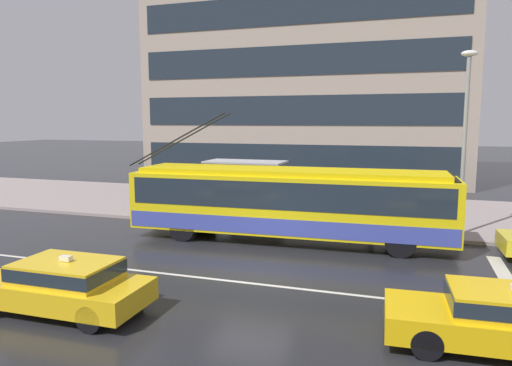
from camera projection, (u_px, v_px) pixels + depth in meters
The scene contains 12 objects.
ground_plane at pixel (250, 269), 14.66m from camera, with size 160.00×160.00×0.00m, color #222328.
sidewalk_slab at pixel (314, 208), 24.42m from camera, with size 80.00×10.00×0.14m, color gray.
crosswalk_stripe_edge_near at pixel (505, 277), 13.94m from camera, with size 0.44×4.40×0.01m, color beige.
lane_centre_line at pixel (236, 282), 13.53m from camera, with size 72.00×0.14×0.01m, color silver.
trolleybus at pixel (288, 201), 17.92m from camera, with size 12.71×2.96×4.93m.
taxi_oncoming_near at pixel (64, 283), 11.36m from camera, with size 4.27×1.87×1.39m.
taxi_oncoming_far at pixel (510, 318), 9.36m from camera, with size 4.76×2.00×1.39m.
bus_shelter at pixel (247, 175), 21.80m from camera, with size 3.62×1.79×2.63m.
pedestrian_at_shelter at pixel (374, 188), 20.35m from camera, with size 1.20×1.20×1.96m.
pedestrian_approaching_curb at pixel (252, 191), 23.19m from camera, with size 0.50×0.50×1.68m.
street_lamp at pixel (465, 128), 18.09m from camera, with size 0.60×0.32×7.11m.
office_tower_corner_left at pixel (308, 45), 37.25m from camera, with size 24.55×10.57×21.13m.
Camera 1 is at (4.61, -13.40, 4.61)m, focal length 32.93 mm.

